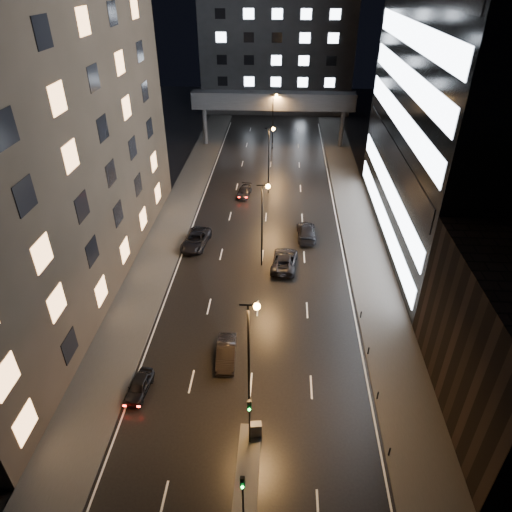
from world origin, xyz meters
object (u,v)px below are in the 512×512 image
object	(u,v)px
car_away_a	(139,386)
car_toward_b	(306,232)
utility_cabinet	(256,429)
car_toward_a	(284,260)
car_away_c	(196,240)
car_away_b	(226,353)
car_away_d	(244,192)

from	to	relation	value
car_away_a	car_toward_b	bearing A→B (deg)	67.76
car_away_a	utility_cabinet	world-z (taller)	utility_cabinet
car_away_a	car_toward_a	bearing A→B (deg)	65.41
car_away_a	car_away_c	size ratio (longest dim) A/B	0.63
car_away_a	car_away_b	xyz separation A→B (m)	(6.64, 4.03, 0.13)
car_toward_b	utility_cabinet	bearing A→B (deg)	79.85
car_away_a	car_away_c	bearing A→B (deg)	95.07
car_away_c	car_away_d	xyz separation A→B (m)	(4.74, 14.89, -0.18)
car_away_b	utility_cabinet	bearing A→B (deg)	-70.98
car_away_c	car_toward_b	distance (m)	14.01
car_away_a	car_away_b	bearing A→B (deg)	37.89
car_away_b	car_toward_b	bearing A→B (deg)	67.96
car_away_d	car_toward_b	world-z (taller)	car_toward_b
car_away_d	car_toward_b	xyz separation A→B (m)	(8.98, -12.05, 0.18)
car_away_d	car_away_a	bearing A→B (deg)	-90.61
car_away_b	car_away_c	world-z (taller)	car_away_c
car_toward_b	car_away_d	bearing A→B (deg)	-54.53
car_toward_a	utility_cabinet	bearing A→B (deg)	90.75
car_away_a	car_toward_b	distance (m)	29.72
car_away_b	car_away_c	distance (m)	20.07
car_away_c	car_away_a	bearing A→B (deg)	-84.24
car_away_c	car_toward_b	xyz separation A→B (m)	(13.72, 2.84, 0.01)
car_away_a	car_away_c	world-z (taller)	car_away_c
car_toward_a	utility_cabinet	size ratio (longest dim) A/B	4.70
car_away_b	car_toward_a	distance (m)	15.94
car_away_c	utility_cabinet	size ratio (longest dim) A/B	4.71
car_away_d	utility_cabinet	world-z (taller)	utility_cabinet
car_away_c	car_toward_a	xyz separation A→B (m)	(10.99, -4.01, -0.00)
car_toward_a	car_toward_b	world-z (taller)	car_toward_b
car_toward_a	car_away_d	bearing A→B (deg)	-66.13
car_away_a	car_toward_b	world-z (taller)	car_toward_b
car_away_a	car_toward_a	xyz separation A→B (m)	(11.62, 19.17, 0.18)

